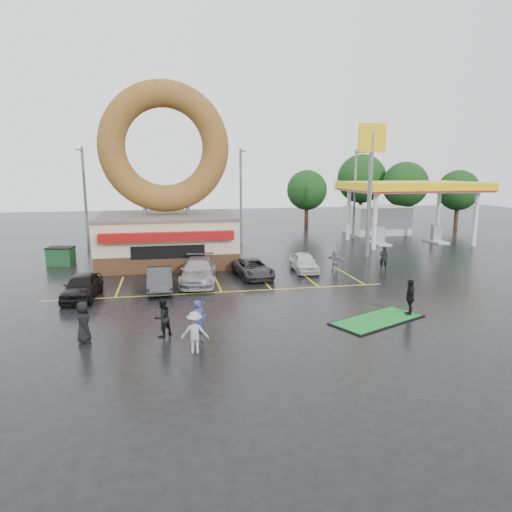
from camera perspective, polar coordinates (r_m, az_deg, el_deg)
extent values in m
plane|color=black|center=(23.62, -3.36, -6.67)|extent=(120.00, 120.00, 0.00)
cube|color=#472B19|center=(35.93, -10.90, 0.21)|extent=(10.00, 8.00, 1.20)
cube|color=beige|center=(35.65, -11.00, 2.98)|extent=(10.00, 8.00, 2.30)
cube|color=#59544C|center=(35.51, -11.08, 4.97)|extent=(10.20, 8.20, 0.20)
cube|color=maroon|center=(31.36, -11.00, 2.38)|extent=(9.00, 0.60, 0.60)
cylinder|color=slate|center=(35.49, -13.72, 6.00)|extent=(0.30, 0.30, 1.20)
cylinder|color=slate|center=(35.48, -8.52, 6.19)|extent=(0.30, 0.30, 1.20)
torus|color=brown|center=(35.37, -11.38, 13.22)|extent=(9.60, 2.00, 9.60)
cylinder|color=silver|center=(41.68, 14.62, 4.14)|extent=(0.40, 0.40, 5.00)
cylinder|color=silver|center=(46.86, 25.75, 4.12)|extent=(0.40, 0.40, 5.00)
cylinder|color=silver|center=(47.13, 11.48, 5.01)|extent=(0.40, 0.40, 5.00)
cylinder|color=silver|center=(51.77, 21.81, 4.96)|extent=(0.40, 0.40, 5.00)
cube|color=silver|center=(46.44, 18.81, 7.98)|extent=(12.00, 8.00, 0.50)
cube|color=yellow|center=(46.43, 18.83, 8.35)|extent=(12.30, 8.30, 0.70)
cube|color=#99999E|center=(45.42, 15.18, 2.60)|extent=(0.90, 0.60, 1.60)
cube|color=#99999E|center=(48.36, 21.59, 2.70)|extent=(0.90, 0.60, 1.60)
cube|color=silver|center=(52.90, 14.82, 4.39)|extent=(6.00, 5.00, 3.00)
cylinder|color=slate|center=(37.91, 14.00, 7.34)|extent=(0.36, 0.36, 10.00)
cube|color=yellow|center=(37.93, 14.32, 14.13)|extent=(2.20, 0.30, 2.20)
cylinder|color=slate|center=(43.00, -20.57, 6.68)|extent=(0.24, 0.24, 9.00)
cylinder|color=slate|center=(41.97, -21.18, 12.30)|extent=(0.12, 2.00, 0.12)
cube|color=slate|center=(40.98, -21.42, 12.27)|extent=(0.40, 0.18, 0.12)
cylinder|color=slate|center=(43.97, -1.91, 7.43)|extent=(0.24, 0.24, 9.00)
cylinder|color=slate|center=(42.93, -1.73, 12.96)|extent=(0.12, 2.00, 0.12)
cube|color=slate|center=(41.94, -1.50, 12.94)|extent=(0.40, 0.18, 0.12)
cylinder|color=slate|center=(48.28, 12.23, 7.50)|extent=(0.24, 0.24, 9.00)
cylinder|color=slate|center=(47.32, 12.92, 12.50)|extent=(0.12, 2.00, 0.12)
cube|color=slate|center=(46.41, 13.42, 12.46)|extent=(0.40, 0.18, 0.12)
cylinder|color=#332114|center=(60.07, 17.93, 4.90)|extent=(0.50, 0.50, 2.88)
sphere|color=black|center=(59.84, 18.14, 8.48)|extent=(5.60, 5.60, 5.60)
cylinder|color=#332114|center=(61.55, 23.74, 4.47)|extent=(0.50, 0.50, 2.52)
sphere|color=black|center=(61.33, 23.97, 7.52)|extent=(4.90, 4.90, 4.90)
cylinder|color=#332114|center=(61.85, 12.89, 5.47)|extent=(0.50, 0.50, 3.24)
sphere|color=black|center=(61.62, 13.06, 9.39)|extent=(6.30, 6.30, 6.30)
cylinder|color=#332114|center=(57.22, 6.31, 4.90)|extent=(0.50, 0.50, 2.52)
sphere|color=black|center=(56.97, 6.38, 8.20)|extent=(4.90, 4.90, 4.90)
imported|color=black|center=(27.04, -20.91, -3.57)|extent=(2.00, 4.27, 1.42)
imported|color=#323134|center=(27.53, -11.96, -2.91)|extent=(1.50, 4.10, 1.34)
imported|color=#96969A|center=(28.94, -7.22, -1.89)|extent=(2.78, 5.52, 1.54)
imported|color=#2C2C2F|center=(30.23, -0.38, -1.57)|extent=(2.48, 4.57, 1.22)
imported|color=silver|center=(32.18, 6.01, -0.76)|extent=(1.79, 3.98, 1.33)
imported|color=navy|center=(19.15, -7.12, -8.13)|extent=(0.78, 0.76, 1.80)
imported|color=black|center=(20.10, -11.63, -7.53)|extent=(1.04, 1.02, 1.69)
imported|color=#969799|center=(18.15, -7.65, -9.44)|extent=(1.16, 0.77, 1.67)
imported|color=black|center=(20.31, -20.77, -7.73)|extent=(0.78, 0.98, 1.75)
imported|color=black|center=(23.63, 18.67, -4.93)|extent=(0.76, 1.15, 1.82)
imported|color=gray|center=(32.76, 9.88, -0.46)|extent=(1.19, 1.45, 1.55)
imported|color=black|center=(33.82, 15.66, -0.23)|extent=(0.71, 0.58, 1.70)
cube|color=#1B4825|center=(37.05, -23.20, -0.08)|extent=(1.99, 1.51, 1.30)
cube|color=black|center=(22.66, 14.93, -7.73)|extent=(5.11, 3.83, 0.05)
cube|color=#157F28|center=(22.65, 14.93, -7.66)|extent=(4.82, 3.55, 0.03)
cylinder|color=silver|center=(23.86, 18.49, -6.25)|extent=(0.02, 0.02, 0.53)
cube|color=red|center=(23.84, 18.66, -5.74)|extent=(0.14, 0.01, 0.10)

